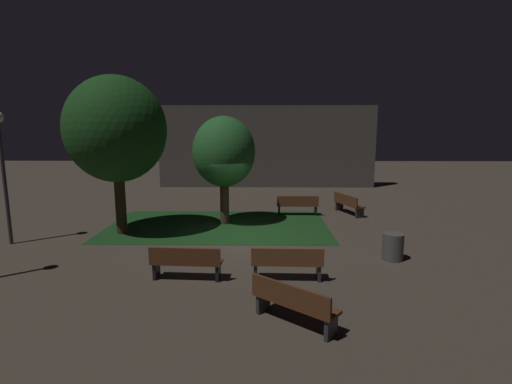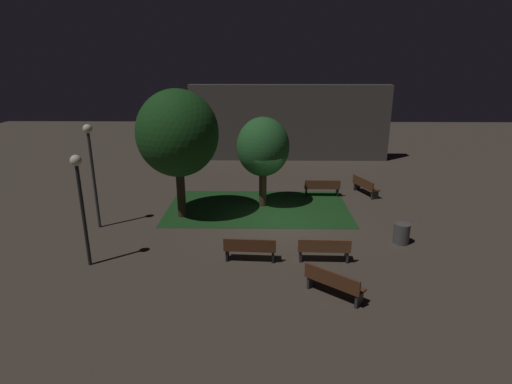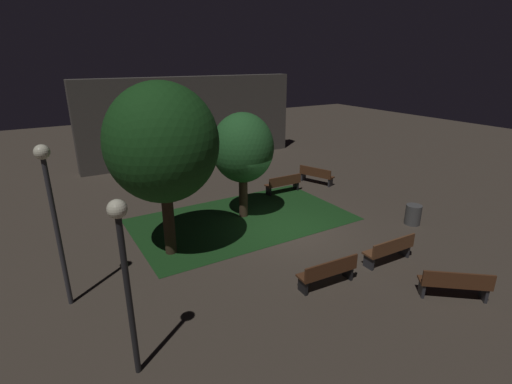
# 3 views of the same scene
# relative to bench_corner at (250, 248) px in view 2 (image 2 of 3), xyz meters

# --- Properties ---
(ground_plane) EXTENTS (60.00, 60.00, 0.00)m
(ground_plane) POSITION_rel_bench_corner_xyz_m (1.28, 3.60, -0.48)
(ground_plane) COLOR #473D33
(grass_lawn) EXTENTS (8.49, 5.04, 0.01)m
(grass_lawn) POSITION_rel_bench_corner_xyz_m (0.22, 5.37, -0.48)
(grass_lawn) COLOR #194219
(grass_lawn) RESTS_ON ground
(bench_corner) EXTENTS (1.82, 0.58, 0.88)m
(bench_corner) POSITION_rel_bench_corner_xyz_m (0.00, 0.00, 0.00)
(bench_corner) COLOR #512D19
(bench_corner) RESTS_ON ground
(bench_back_row) EXTENTS (1.81, 0.53, 0.88)m
(bench_back_row) POSITION_rel_bench_corner_xyz_m (2.55, -0.00, 0.00)
(bench_back_row) COLOR brown
(bench_back_row) RESTS_ON ground
(bench_by_lamp) EXTENTS (1.81, 0.50, 0.88)m
(bench_by_lamp) POSITION_rel_bench_corner_xyz_m (3.48, 7.16, 0.00)
(bench_by_lamp) COLOR brown
(bench_by_lamp) RESTS_ON ground
(bench_front_left) EXTENTS (1.07, 1.85, 0.88)m
(bench_front_left) POSITION_rel_bench_corner_xyz_m (5.73, 7.44, 0.00)
(bench_front_left) COLOR #512D19
(bench_front_left) RESTS_ON ground
(bench_path_side) EXTENTS (1.70, 1.51, 0.88)m
(bench_path_side) POSITION_rel_bench_corner_xyz_m (2.51, -2.22, 0.00)
(bench_path_side) COLOR #512D19
(bench_path_side) RESTS_ON ground
(tree_back_left) EXTENTS (3.47, 3.47, 5.59)m
(tree_back_left) POSITION_rel_bench_corner_xyz_m (-3.16, 4.24, 3.24)
(tree_back_left) COLOR #38281C
(tree_back_left) RESTS_ON ground
(tree_lawn_side) EXTENTS (2.44, 2.44, 4.24)m
(tree_lawn_side) POSITION_rel_bench_corner_xyz_m (0.45, 5.69, 2.36)
(tree_lawn_side) COLOR #423021
(tree_lawn_side) RESTS_ON ground
(lamp_post_plaza_west) EXTENTS (0.36, 0.36, 3.85)m
(lamp_post_plaza_west) POSITION_rel_bench_corner_xyz_m (-5.47, -0.34, 2.19)
(lamp_post_plaza_west) COLOR black
(lamp_post_plaza_west) RESTS_ON ground
(lamp_post_near_wall) EXTENTS (0.36, 0.36, 4.31)m
(lamp_post_near_wall) POSITION_rel_bench_corner_xyz_m (-6.39, 2.94, 2.47)
(lamp_post_near_wall) COLOR #333338
(lamp_post_near_wall) RESTS_ON ground
(trash_bin) EXTENTS (0.60, 0.60, 0.79)m
(trash_bin) POSITION_rel_bench_corner_xyz_m (5.73, 1.56, -0.09)
(trash_bin) COLOR #4C4C4C
(trash_bin) RESTS_ON ground
(building_wall_backdrop) EXTENTS (13.61, 0.80, 5.12)m
(building_wall_backdrop) POSITION_rel_bench_corner_xyz_m (2.25, 15.29, 2.08)
(building_wall_backdrop) COLOR #4C4742
(building_wall_backdrop) RESTS_ON ground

